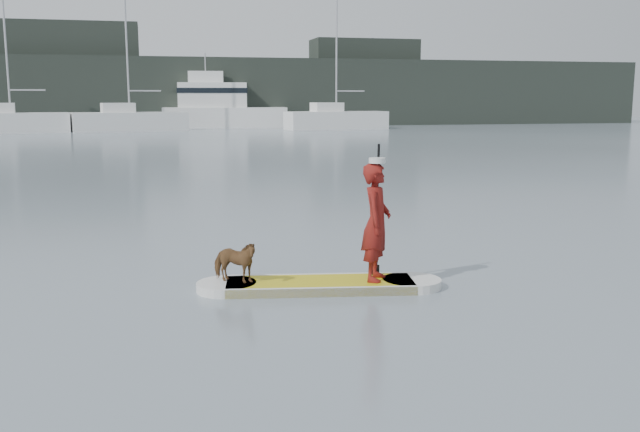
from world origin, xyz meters
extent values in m
plane|color=slate|center=(0.00, 0.00, 0.00)|extent=(140.00, 140.00, 0.00)
cube|color=gold|center=(-0.32, -3.97, 0.06)|extent=(2.60, 1.20, 0.12)
cylinder|color=silver|center=(-1.56, -3.77, 0.06)|extent=(0.80, 0.80, 0.12)
cylinder|color=silver|center=(0.91, -4.18, 0.06)|extent=(0.80, 0.80, 0.12)
cube|color=silver|center=(-0.26, -3.61, 0.06)|extent=(2.48, 0.47, 0.12)
cube|color=silver|center=(-0.38, -4.34, 0.06)|extent=(2.48, 0.47, 0.12)
imported|color=maroon|center=(0.42, -4.10, 0.91)|extent=(0.60, 0.68, 1.58)
cylinder|color=silver|center=(0.42, -4.10, 1.73)|extent=(0.22, 0.22, 0.07)
imported|color=brown|center=(-1.44, -3.79, 0.40)|extent=(0.73, 0.62, 0.56)
cylinder|color=black|center=(0.50, -3.84, 1.00)|extent=(0.08, 0.30, 1.89)
cube|color=black|center=(0.50, -3.84, 0.10)|extent=(0.10, 0.04, 0.32)
cube|color=white|center=(-12.16, 43.12, 0.72)|extent=(8.32, 3.82, 1.44)
cylinder|color=#B7B7BC|center=(-12.16, 43.12, 6.47)|extent=(0.14, 0.14, 10.07)
cylinder|color=#B7B7BC|center=(-10.94, 43.30, 3.08)|extent=(2.45, 0.46, 0.10)
cube|color=white|center=(-3.80, 44.03, 0.71)|extent=(8.87, 4.07, 1.42)
cube|color=white|center=(-4.64, 43.88, 1.78)|extent=(2.67, 2.23, 0.71)
cylinder|color=#B7B7BC|center=(-3.80, 44.03, 6.92)|extent=(0.14, 0.14, 10.99)
cylinder|color=#B7B7BC|center=(-2.60, 44.24, 3.05)|extent=(2.42, 0.52, 0.10)
cube|color=white|center=(12.39, 43.24, 0.71)|extent=(8.39, 3.51, 1.43)
cube|color=white|center=(11.58, 43.15, 1.78)|extent=(2.47, 2.09, 0.71)
cylinder|color=#B7B7BC|center=(12.39, 43.24, 6.63)|extent=(0.14, 0.14, 10.40)
cylinder|color=#B7B7BC|center=(13.61, 43.37, 3.06)|extent=(2.44, 0.36, 0.10)
cube|color=white|center=(4.00, 48.91, 0.85)|extent=(10.63, 3.98, 1.70)
cube|color=white|center=(2.96, 48.99, 2.75)|extent=(5.90, 2.99, 2.08)
cube|color=white|center=(2.44, 49.02, 4.26)|extent=(3.04, 1.98, 0.95)
cube|color=black|center=(2.96, 48.99, 3.13)|extent=(6.01, 3.06, 0.43)
cylinder|color=#B7B7BC|center=(2.44, 49.02, 5.49)|extent=(0.09, 0.09, 1.52)
cube|color=black|center=(0.00, 53.00, 3.00)|extent=(90.00, 6.00, 6.00)
cube|color=black|center=(-10.00, 54.00, 4.50)|extent=(14.00, 4.00, 9.00)
cube|color=black|center=(18.00, 54.00, 4.00)|extent=(10.00, 4.00, 8.00)
camera|label=1|loc=(-2.50, -13.00, 2.55)|focal=40.00mm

